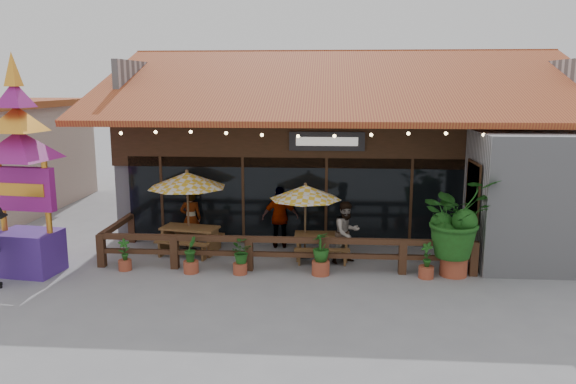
# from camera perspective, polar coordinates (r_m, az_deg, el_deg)

# --- Properties ---
(ground) EXTENTS (100.00, 100.00, 0.00)m
(ground) POSITION_cam_1_polar(r_m,az_deg,el_deg) (15.37, 5.66, -7.51)
(ground) COLOR gray
(ground) RESTS_ON ground
(restaurant_building) EXTENTS (15.50, 14.73, 6.09)m
(restaurant_building) POSITION_cam_1_polar(r_m,az_deg,el_deg) (21.36, 6.04, 3.79)
(restaurant_building) COLOR #A6A6AB
(restaurant_building) RESTS_ON ground
(patio_railing) EXTENTS (10.00, 2.60, 0.92)m
(patio_railing) POSITION_cam_1_polar(r_m,az_deg,el_deg) (15.03, -2.92, -5.44)
(patio_railing) COLOR #432618
(patio_railing) RESTS_ON ground
(umbrella_left) EXTENTS (2.82, 2.82, 2.44)m
(umbrella_left) POSITION_cam_1_polar(r_m,az_deg,el_deg) (16.36, -10.22, 1.18)
(umbrella_left) COLOR brown
(umbrella_left) RESTS_ON ground
(umbrella_right) EXTENTS (2.18, 2.18, 2.16)m
(umbrella_right) POSITION_cam_1_polar(r_m,az_deg,el_deg) (15.59, 1.78, -0.05)
(umbrella_right) COLOR brown
(umbrella_right) RESTS_ON ground
(picnic_table_left) EXTENTS (1.85, 1.67, 0.78)m
(picnic_table_left) POSITION_cam_1_polar(r_m,az_deg,el_deg) (16.56, -9.92, -4.36)
(picnic_table_left) COLOR brown
(picnic_table_left) RESTS_ON ground
(picnic_table_right) EXTENTS (1.55, 1.35, 0.73)m
(picnic_table_right) POSITION_cam_1_polar(r_m,az_deg,el_deg) (15.79, 3.45, -5.11)
(picnic_table_right) COLOR brown
(picnic_table_right) RESTS_ON ground
(thai_sign_tower) EXTENTS (2.49, 2.49, 6.04)m
(thai_sign_tower) POSITION_cam_1_polar(r_m,az_deg,el_deg) (15.59, -25.58, 3.76)
(thai_sign_tower) COLOR #472487
(thai_sign_tower) RESTS_ON ground
(tropical_plant) EXTENTS (2.34, 2.21, 2.57)m
(tropical_plant) POSITION_cam_1_polar(r_m,az_deg,el_deg) (14.81, 16.73, -2.72)
(tropical_plant) COLOR #994129
(tropical_plant) RESTS_ON ground
(diner_a) EXTENTS (0.71, 0.55, 1.72)m
(diner_a) POSITION_cam_1_polar(r_m,az_deg,el_deg) (17.14, -9.84, -2.68)
(diner_a) COLOR #392012
(diner_a) RESTS_ON ground
(diner_b) EXTENTS (1.06, 1.01, 1.71)m
(diner_b) POSITION_cam_1_polar(r_m,az_deg,el_deg) (15.43, 5.96, -4.11)
(diner_b) COLOR #392012
(diner_b) RESTS_ON ground
(diner_c) EXTENTS (1.12, 0.54, 1.85)m
(diner_c) POSITION_cam_1_polar(r_m,az_deg,el_deg) (16.76, -0.79, -2.60)
(diner_c) COLOR #392012
(diner_c) RESTS_ON ground
(planter_a) EXTENTS (0.36, 0.35, 0.85)m
(planter_a) POSITION_cam_1_polar(r_m,az_deg,el_deg) (15.50, -16.27, -6.37)
(planter_a) COLOR #994129
(planter_a) RESTS_ON ground
(planter_b) EXTENTS (0.39, 0.39, 0.97)m
(planter_b) POSITION_cam_1_polar(r_m,az_deg,el_deg) (14.88, -9.85, -6.48)
(planter_b) COLOR #994129
(planter_b) RESTS_ON ground
(planter_c) EXTENTS (0.71, 0.68, 0.90)m
(planter_c) POSITION_cam_1_polar(r_m,az_deg,el_deg) (14.60, -4.91, -6.41)
(planter_c) COLOR #994129
(planter_c) RESTS_ON ground
(planter_d) EXTENTS (0.60, 0.60, 1.13)m
(planter_d) POSITION_cam_1_polar(r_m,az_deg,el_deg) (14.51, 3.35, -6.35)
(planter_d) COLOR #994129
(planter_d) RESTS_ON ground
(planter_e) EXTENTS (0.39, 0.40, 0.94)m
(planter_e) POSITION_cam_1_polar(r_m,az_deg,el_deg) (14.72, 13.89, -7.02)
(planter_e) COLOR #994129
(planter_e) RESTS_ON ground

